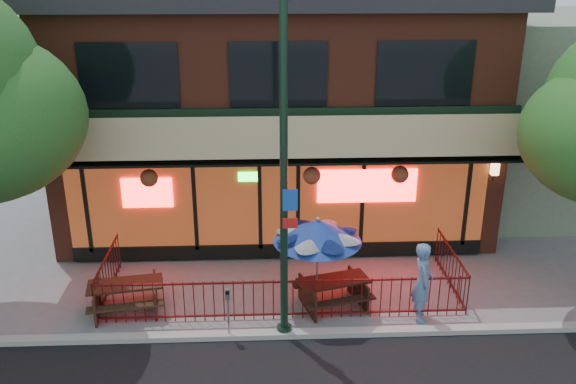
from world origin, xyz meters
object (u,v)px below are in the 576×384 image
picnic_table_right (333,289)px  parking_meter_near (228,305)px  pedestrian (423,282)px  picnic_table_left (126,293)px  patio_umbrella (318,231)px  street_light (284,200)px

picnic_table_right → parking_meter_near: parking_meter_near is taller
picnic_table_right → pedestrian: pedestrian is taller
picnic_table_left → patio_umbrella: bearing=0.0°
picnic_table_right → parking_meter_near: size_ratio=1.59×
picnic_table_right → patio_umbrella: size_ratio=0.83×
street_light → patio_umbrella: (0.79, 1.10, -1.20)m
picnic_table_right → pedestrian: (1.92, -0.60, 0.48)m
picnic_table_left → parking_meter_near: bearing=-26.1°
street_light → parking_meter_near: size_ratio=5.88×
parking_meter_near → picnic_table_left: bearing=153.9°
patio_umbrella → pedestrian: patio_umbrella is taller
picnic_table_right → pedestrian: size_ratio=1.01×
street_light → pedestrian: bearing=9.2°
picnic_table_left → picnic_table_right: 4.78m
picnic_table_right → parking_meter_near: bearing=-153.6°
street_light → parking_meter_near: (-1.19, -0.08, -2.34)m
street_light → pedestrian: 3.84m
picnic_table_left → pedestrian: 6.74m
picnic_table_right → patio_umbrella: (-0.39, 0.00, 1.49)m
street_light → patio_umbrella: size_ratio=3.07×
street_light → pedestrian: (3.10, 0.50, -2.21)m
street_light → patio_umbrella: 1.81m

